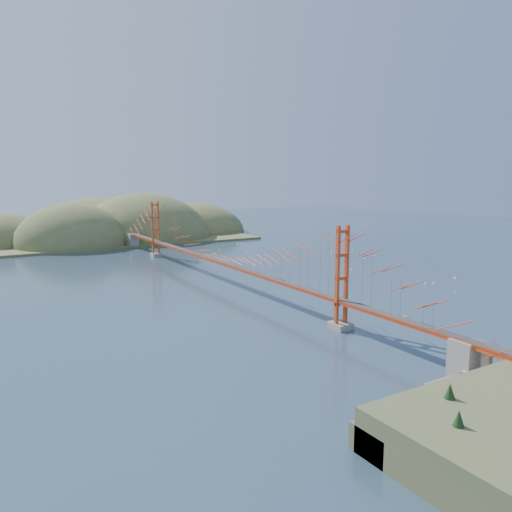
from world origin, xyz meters
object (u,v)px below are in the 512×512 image
bridge (219,239)px  sailboat_2 (425,284)px  fort (486,376)px  sailboat_1 (316,253)px  sailboat_0 (280,279)px

bridge → sailboat_2: (26.52, -19.50, -6.86)m
fort → sailboat_2: (26.12, 28.48, -0.51)m
bridge → sailboat_1: bearing=25.9°
bridge → sailboat_0: bearing=-26.3°
sailboat_0 → sailboat_1: bearing=41.0°
sailboat_2 → sailboat_1: (5.40, 35.01, -0.01)m
bridge → fort: size_ratio=25.51×
sailboat_2 → sailboat_1: size_ratio=1.12×
sailboat_0 → sailboat_2: sailboat_2 is taller
fort → sailboat_0: size_ratio=5.74×
bridge → sailboat_2: bearing=-36.3°
fort → sailboat_1: fort is taller
sailboat_0 → sailboat_1: size_ratio=1.04×
sailboat_0 → sailboat_2: bearing=-40.6°
bridge → sailboat_0: 12.13m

